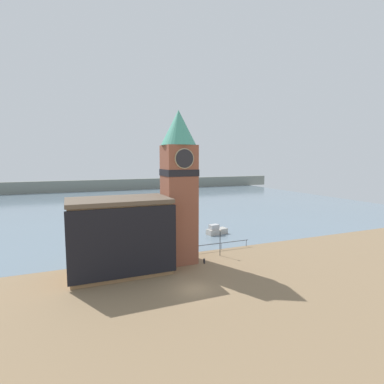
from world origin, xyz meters
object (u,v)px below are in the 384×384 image
boat_near (216,230)px  lamp_post (220,237)px  mooring_bollard_near (204,261)px  pier_building (120,236)px  clock_tower (179,183)px

boat_near → lamp_post: bearing=-125.1°
boat_near → mooring_bollard_near: 16.42m
pier_building → boat_near: pier_building is taller
clock_tower → boat_near: size_ratio=4.86×
clock_tower → mooring_bollard_near: bearing=-37.0°
pier_building → boat_near: (20.18, 12.61, -4.04)m
mooring_bollard_near → lamp_post: 4.83m
clock_tower → boat_near: clock_tower is taller
clock_tower → lamp_post: 10.51m
clock_tower → pier_building: bearing=-173.1°
mooring_bollard_near → lamp_post: (3.59, 2.13, 2.42)m
pier_building → mooring_bollard_near: size_ratio=17.78×
pier_building → mooring_bollard_near: pier_building is taller
pier_building → boat_near: bearing=32.0°
clock_tower → lamp_post: (6.46, -0.04, -8.28)m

